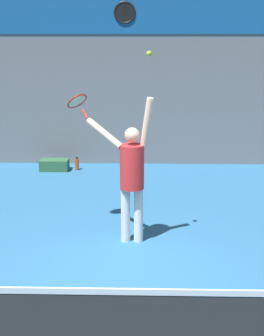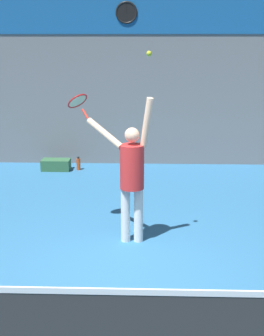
# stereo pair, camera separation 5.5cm
# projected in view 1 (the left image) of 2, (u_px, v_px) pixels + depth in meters

# --- Properties ---
(ground_plane) EXTENTS (18.00, 18.00, 0.00)m
(ground_plane) POSITION_uv_depth(u_px,v_px,m) (124.00, 284.00, 5.53)
(ground_plane) COLOR teal
(back_wall) EXTENTS (18.00, 0.10, 5.00)m
(back_wall) POSITION_uv_depth(u_px,v_px,m) (134.00, 54.00, 10.34)
(back_wall) COLOR slate
(back_wall) RESTS_ON ground_plane
(sponsor_banner) EXTENTS (7.43, 0.02, 0.88)m
(sponsor_banner) POSITION_uv_depth(u_px,v_px,m) (134.00, 13.00, 10.05)
(sponsor_banner) COLOR #195B9E
(scoreboard_clock) EXTENTS (0.47, 0.04, 0.47)m
(scoreboard_clock) POSITION_uv_depth(u_px,v_px,m) (125.00, 13.00, 10.04)
(scoreboard_clock) COLOR black
(tennis_player) EXTENTS (0.98, 0.60, 2.06)m
(tennis_player) POSITION_uv_depth(u_px,v_px,m) (131.00, 172.00, 6.45)
(tennis_player) COLOR white
(tennis_player) RESTS_ON ground_plane
(tennis_racket) EXTENTS (0.40, 0.40, 0.38)m
(tennis_racket) POSITION_uv_depth(u_px,v_px,m) (78.00, 102.00, 6.75)
(tennis_racket) COLOR red
(tennis_ball) EXTENTS (0.07, 0.07, 0.07)m
(tennis_ball) POSITION_uv_depth(u_px,v_px,m) (149.00, 54.00, 5.92)
(tennis_ball) COLOR #CCDB2D
(water_bottle) EXTENTS (0.09, 0.09, 0.30)m
(water_bottle) POSITION_uv_depth(u_px,v_px,m) (77.00, 164.00, 10.37)
(water_bottle) COLOR #D84C19
(water_bottle) RESTS_ON ground_plane
(equipment_bag) EXTENTS (0.62, 0.35, 0.24)m
(equipment_bag) POSITION_uv_depth(u_px,v_px,m) (54.00, 165.00, 10.36)
(equipment_bag) COLOR #33663F
(equipment_bag) RESTS_ON ground_plane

